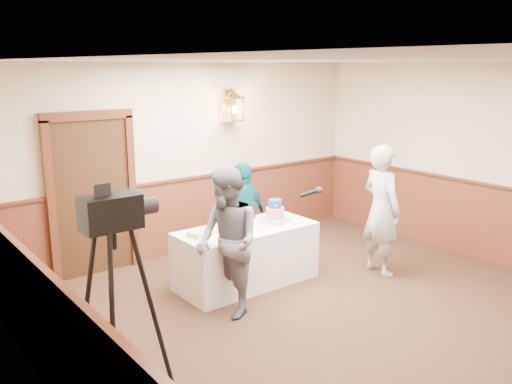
% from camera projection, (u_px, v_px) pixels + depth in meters
% --- Properties ---
extents(ground, '(7.00, 7.00, 0.00)m').
position_uv_depth(ground, '(372.00, 334.00, 5.68)').
color(ground, '#321F13').
rests_on(ground, ground).
extents(room_shell, '(6.02, 7.02, 2.81)m').
position_uv_depth(room_shell, '(341.00, 186.00, 5.65)').
color(room_shell, beige).
rests_on(room_shell, ground).
extents(display_table, '(1.80, 0.80, 0.75)m').
position_uv_depth(display_table, '(246.00, 256.00, 6.93)').
color(display_table, white).
rests_on(display_table, ground).
extents(tiered_cake, '(0.35, 0.35, 0.31)m').
position_uv_depth(tiered_cake, '(275.00, 213.00, 7.05)').
color(tiered_cake, beige).
rests_on(tiered_cake, display_table).
extents(sheet_cake_yellow, '(0.34, 0.28, 0.06)m').
position_uv_depth(sheet_cake_yellow, '(231.00, 230.00, 6.62)').
color(sheet_cake_yellow, '#D0C57C').
rests_on(sheet_cake_yellow, display_table).
extents(sheet_cake_green, '(0.29, 0.25, 0.06)m').
position_uv_depth(sheet_cake_green, '(200.00, 234.00, 6.50)').
color(sheet_cake_green, '#B2D899').
rests_on(sheet_cake_green, display_table).
extents(interviewer, '(1.50, 0.90, 1.68)m').
position_uv_depth(interviewer, '(228.00, 242.00, 5.99)').
color(interviewer, slate).
rests_on(interviewer, ground).
extents(baker, '(0.50, 0.69, 1.76)m').
position_uv_depth(baker, '(381.00, 210.00, 7.17)').
color(baker, '#A6A6AB').
rests_on(baker, ground).
extents(assistant_p, '(0.95, 0.63, 1.50)m').
position_uv_depth(assistant_p, '(244.00, 217.00, 7.32)').
color(assistant_p, '#094B57').
rests_on(assistant_p, ground).
extents(tv_camera_rig, '(0.71, 0.66, 1.81)m').
position_uv_depth(tv_camera_rig, '(117.00, 318.00, 4.27)').
color(tv_camera_rig, black).
rests_on(tv_camera_rig, ground).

